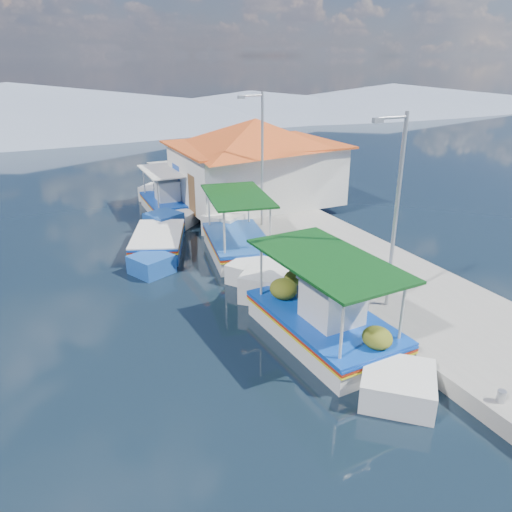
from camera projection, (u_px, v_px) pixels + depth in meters
name	position (u px, v px, depth m)	size (l,w,h in m)	color
ground	(292.00, 391.00, 12.61)	(160.00, 160.00, 0.00)	black
quay	(346.00, 261.00, 19.90)	(5.00, 44.00, 0.50)	gray
bollards	(312.00, 268.00, 18.28)	(0.20, 17.20, 0.30)	#A5A8AD
main_caique	(322.00, 321.00, 14.78)	(2.81, 8.86, 2.92)	silver
caique_green_canopy	(237.00, 245.00, 21.14)	(3.33, 7.71, 2.94)	silver
caique_blue_hull	(157.00, 243.00, 21.63)	(3.66, 6.41, 1.23)	#194797
caique_far	(167.00, 203.00, 27.04)	(2.29, 7.20, 2.52)	silver
harbor_building	(255.00, 159.00, 26.59)	(10.49, 10.49, 4.40)	silver
lamp_post_near	(395.00, 204.00, 14.65)	(1.21, 0.14, 6.00)	#A5A8AD
lamp_post_far	(260.00, 154.00, 22.16)	(1.21, 0.14, 6.00)	#A5A8AD
mountain_ridge	(114.00, 107.00, 61.23)	(171.40, 96.00, 5.50)	slate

